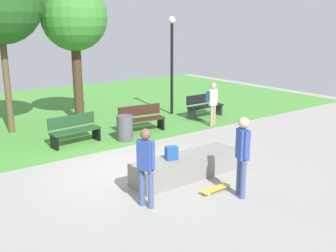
# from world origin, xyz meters

# --- Properties ---
(ground_plane) EXTENTS (28.00, 28.00, 0.00)m
(ground_plane) POSITION_xyz_m (0.00, 0.00, 0.00)
(ground_plane) COLOR gray
(grass_lawn) EXTENTS (26.60, 12.40, 0.01)m
(grass_lawn) POSITION_xyz_m (0.00, 7.80, 0.00)
(grass_lawn) COLOR #478C38
(grass_lawn) RESTS_ON ground_plane
(concrete_ledge) EXTENTS (2.87, 0.80, 0.55)m
(concrete_ledge) POSITION_xyz_m (0.92, -1.44, 0.28)
(concrete_ledge) COLOR gray
(concrete_ledge) RESTS_ON ground_plane
(backpack_on_ledge) EXTENTS (0.33, 0.27, 0.32)m
(backpack_on_ledge) POSITION_xyz_m (0.48, -1.42, 0.71)
(backpack_on_ledge) COLOR #1E4C8C
(backpack_on_ledge) RESTS_ON concrete_ledge
(skater_performing_trick) EXTENTS (0.31, 0.40, 1.79)m
(skater_performing_trick) POSITION_xyz_m (1.16, -3.02, 1.06)
(skater_performing_trick) COLOR #3F5184
(skater_performing_trick) RESTS_ON ground_plane
(skater_watching) EXTENTS (0.30, 0.41, 1.68)m
(skater_watching) POSITION_xyz_m (-0.78, -2.20, 0.98)
(skater_watching) COLOR #3F5184
(skater_watching) RESTS_ON ground_plane
(skateboard_by_ledge) EXTENTS (0.81, 0.22, 0.08)m
(skateboard_by_ledge) POSITION_xyz_m (0.90, -2.50, 0.06)
(skateboard_by_ledge) COLOR gold
(skateboard_by_ledge) RESTS_ON ground_plane
(park_bench_far_right) EXTENTS (1.64, 0.61, 0.91)m
(park_bench_far_right) POSITION_xyz_m (-0.12, 2.80, 0.48)
(park_bench_far_right) COLOR #1E4223
(park_bench_far_right) RESTS_ON ground_plane
(park_bench_center_lawn) EXTENTS (1.64, 0.65, 0.91)m
(park_bench_center_lawn) POSITION_xyz_m (2.37, 2.78, 0.48)
(park_bench_center_lawn) COLOR #331E14
(park_bench_center_lawn) RESTS_ON ground_plane
(park_bench_near_path) EXTENTS (1.60, 0.48, 0.91)m
(park_bench_near_path) POSITION_xyz_m (5.62, 3.12, 0.48)
(park_bench_near_path) COLOR black
(park_bench_near_path) RESTS_ON ground_plane
(tree_young_birch) EXTENTS (2.41, 2.41, 5.09)m
(tree_young_birch) POSITION_xyz_m (1.28, 5.48, 3.82)
(tree_young_birch) COLOR #42301E
(tree_young_birch) RESTS_ON grass_lawn
(lamp_post) EXTENTS (0.28, 0.28, 3.94)m
(lamp_post) POSITION_xyz_m (4.89, 4.33, 2.42)
(lamp_post) COLOR black
(lamp_post) RESTS_ON ground_plane
(trash_bin) EXTENTS (0.52, 0.52, 0.83)m
(trash_bin) POSITION_xyz_m (1.34, 2.19, 0.41)
(trash_bin) COLOR #4C4C51
(trash_bin) RESTS_ON ground_plane
(pedestrian_with_backpack) EXTENTS (0.41, 0.42, 1.59)m
(pedestrian_with_backpack) POSITION_xyz_m (4.91, 1.90, 0.95)
(pedestrian_with_backpack) COLOR tan
(pedestrian_with_backpack) RESTS_ON ground_plane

